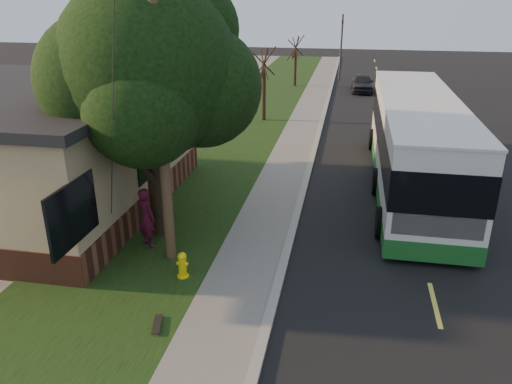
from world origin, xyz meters
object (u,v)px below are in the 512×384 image
utility_pole (160,102)px  transit_bus (415,140)px  traffic_signal (341,43)px  leafy_tree (151,71)px  bare_tree_near (264,85)px  skateboard_main (157,324)px  distant_car (362,83)px  dumpster (98,150)px  bare_tree_far (295,62)px  skateboarder (147,217)px  fire_hydrant (183,265)px

utility_pole → transit_bus: (7.46, 7.42, -2.72)m
utility_pole → traffic_signal: size_ratio=1.65×
leafy_tree → bare_tree_near: (0.67, 15.35, -3.02)m
skateboard_main → distant_car: bearing=81.0°
transit_bus → dumpster: size_ratio=9.42×
bare_tree_far → transit_bus: 22.75m
skateboard_main → skateboarder: bearing=114.6°
utility_pole → transit_bus: 10.87m
bare_tree_near → bare_tree_far: bare_tree_near is taller
bare_tree_near → traffic_signal: traffic_signal is taller
fire_hydrant → bare_tree_far: bare_tree_far is taller
skateboarder → distant_car: 28.05m
leafy_tree → dumpster: (-5.33, 6.08, -4.54)m
fire_hydrant → traffic_signal: bearing=84.8°
distant_car → bare_tree_far: bearing=165.9°
utility_pole → dumpster: size_ratio=6.44×
bare_tree_near → distant_car: (5.93, 10.79, -1.47)m
bare_tree_near → distant_car: bare_tree_near is taller
leafy_tree → bare_tree_near: size_ratio=1.81×
utility_pole → dumpster: bearing=128.7°
utility_pole → bare_tree_near: size_ratio=2.11×
utility_pole → skateboard_main: bearing=-75.8°
transit_bus → leafy_tree: bearing=-145.3°
bare_tree_far → traffic_signal: 5.44m
leafy_tree → bare_tree_far: 27.56m
transit_bus → distant_car: transit_bus is taller
bare_tree_far → dumpster: size_ratio=2.86×
bare_tree_far → skateboard_main: 32.25m
leafy_tree → bare_tree_near: 15.66m
fire_hydrant → skateboarder: size_ratio=0.39×
utility_pole → transit_bus: size_ratio=0.68×
transit_bus → skateboarder: transit_bus is taller
leafy_tree → skateboarder: leafy_tree is taller
bare_tree_near → bare_tree_far: (0.50, 12.00, -0.15)m
fire_hydrant → utility_pole: size_ratio=0.08×
transit_bus → traffic_signal: bearing=98.1°
traffic_signal → leafy_tree: bearing=-98.5°
traffic_signal → bare_tree_near: bearing=-104.0°
skateboard_main → dumpster: dumpster is taller
fire_hydrant → transit_bus: (6.76, 8.41, 1.48)m
bare_tree_far → transit_bus: bare_tree_far is taller
fire_hydrant → skateboard_main: 2.21m
utility_pole → skateboarder: utility_pole is taller
leafy_tree → transit_bus: (8.33, 5.76, -3.26)m
bare_tree_near → skateboarder: size_ratio=2.30×
skateboard_main → dumpster: size_ratio=0.54×
traffic_signal → distant_car: 6.08m
traffic_signal → skateboarder: size_ratio=2.93×
skateboarder → transit_bus: bearing=-105.4°
traffic_signal → skateboarder: 32.87m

